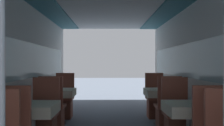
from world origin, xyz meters
TOP-DOWN VIEW (x-y plane):
  - wall_left at (-1.44, 2.70)m, footprint 0.05×8.19m
  - wall_right at (1.44, 2.70)m, footprint 0.05×8.19m
  - support_pole_left_0 at (-0.68, 0.64)m, footprint 0.05×0.05m
  - dining_table_left_1 at (-1.04, 2.44)m, footprint 0.63×0.63m
  - chair_left_far_1 at (-1.04, 3.01)m, footprint 0.42×0.42m
  - dining_table_left_2 at (-1.04, 4.23)m, footprint 0.63×0.63m
  - chair_left_near_2 at (-1.04, 3.66)m, footprint 0.42×0.42m
  - chair_left_far_2 at (-1.04, 4.81)m, footprint 0.42×0.42m
  - dining_table_right_1 at (1.04, 2.44)m, footprint 0.63×0.63m
  - chair_right_far_1 at (1.04, 3.01)m, footprint 0.42×0.42m
  - dining_table_right_2 at (1.04, 4.23)m, footprint 0.63×0.63m
  - chair_right_near_2 at (1.04, 3.66)m, footprint 0.42×0.42m
  - chair_right_far_2 at (1.04, 4.81)m, footprint 0.42×0.42m

SIDE VIEW (x-z plane):
  - chair_left_far_1 at x=-1.04m, z-range -0.20..0.81m
  - chair_left_near_2 at x=-1.04m, z-range -0.20..0.81m
  - chair_left_far_2 at x=-1.04m, z-range -0.20..0.81m
  - chair_right_far_1 at x=1.04m, z-range -0.20..0.81m
  - chair_right_near_2 at x=1.04m, z-range -0.20..0.81m
  - chair_right_far_2 at x=1.04m, z-range -0.20..0.81m
  - dining_table_left_1 at x=-1.04m, z-range 0.25..0.96m
  - dining_table_left_2 at x=-1.04m, z-range 0.25..0.96m
  - dining_table_right_1 at x=1.04m, z-range 0.25..0.96m
  - dining_table_right_2 at x=1.04m, z-range 0.25..0.96m
  - support_pole_left_0 at x=-0.68m, z-range 0.00..2.26m
  - wall_left at x=-1.44m, z-range 0.02..2.28m
  - wall_right at x=1.44m, z-range 0.02..2.28m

